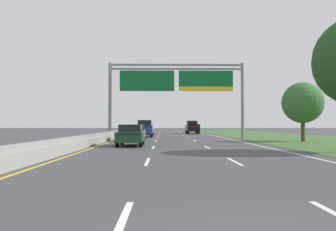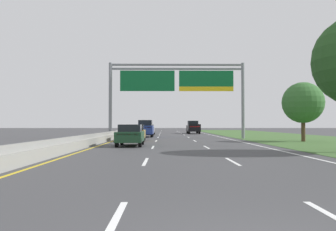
{
  "view_description": "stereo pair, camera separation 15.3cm",
  "coord_description": "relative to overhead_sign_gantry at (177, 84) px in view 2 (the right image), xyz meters",
  "views": [
    {
      "loc": [
        -1.19,
        -3.91,
        1.58
      ],
      "look_at": [
        -0.74,
        26.24,
        2.37
      ],
      "focal_mm": 36.26,
      "sensor_mm": 36.0,
      "label": 1
    },
    {
      "loc": [
        -1.03,
        -3.91,
        1.58
      ],
      "look_at": [
        -0.74,
        26.24,
        2.37
      ],
      "focal_mm": 36.26,
      "sensor_mm": 36.0,
      "label": 2
    }
  ],
  "objects": [
    {
      "name": "car_gold_left_lane_sedan",
      "position": [
        -4.11,
        -5.35,
        -5.2
      ],
      "size": [
        1.95,
        4.45,
        1.57
      ],
      "rotation": [
        0.0,
        0.0,
        1.6
      ],
      "color": "#A38438",
      "rests_on": "ground"
    },
    {
      "name": "roadside_tree_mid",
      "position": [
        11.38,
        -6.38,
        -2.44
      ],
      "size": [
        3.77,
        3.77,
        5.47
      ],
      "color": "#4C3823",
      "rests_on": "ground"
    },
    {
      "name": "lane_striping",
      "position": [
        -0.3,
        1.11,
        -6.01
      ],
      "size": [
        11.96,
        106.0,
        0.01
      ],
      "color": "white",
      "rests_on": "ground"
    },
    {
      "name": "grass_verge_right",
      "position": [
        13.65,
        1.57,
        -6.01
      ],
      "size": [
        14.0,
        110.0,
        0.02
      ],
      "primitive_type": "cube",
      "color": "#3D602D",
      "rests_on": "ground"
    },
    {
      "name": "median_barrier_concrete",
      "position": [
        -6.9,
        1.57,
        -5.66
      ],
      "size": [
        0.6,
        110.0,
        0.85
      ],
      "color": "gray",
      "rests_on": "ground"
    },
    {
      "name": "pickup_truck_black",
      "position": [
        3.51,
        20.29,
        -4.94
      ],
      "size": [
        2.05,
        5.42,
        2.2
      ],
      "rotation": [
        0.0,
        0.0,
        1.58
      ],
      "color": "black",
      "rests_on": "ground"
    },
    {
      "name": "ground_plane",
      "position": [
        -0.3,
        1.57,
        -6.02
      ],
      "size": [
        220.0,
        220.0,
        0.0
      ],
      "primitive_type": "plane",
      "color": "#3D3D3F"
    },
    {
      "name": "car_blue_left_lane_suv",
      "position": [
        -3.75,
        5.46,
        -4.92
      ],
      "size": [
        1.91,
        4.7,
        2.11
      ],
      "rotation": [
        0.0,
        0.0,
        1.57
      ],
      "color": "navy",
      "rests_on": "ground"
    },
    {
      "name": "car_grey_left_lane_sedan",
      "position": [
        -3.84,
        14.43,
        -5.2
      ],
      "size": [
        1.94,
        4.45,
        1.57
      ],
      "rotation": [
        0.0,
        0.0,
        1.54
      ],
      "color": "slate",
      "rests_on": "ground"
    },
    {
      "name": "car_darkgreen_left_lane_sedan",
      "position": [
        -3.85,
        -12.42,
        -5.2
      ],
      "size": [
        1.86,
        4.42,
        1.57
      ],
      "rotation": [
        0.0,
        0.0,
        1.58
      ],
      "color": "#193D23",
      "rests_on": "ground"
    },
    {
      "name": "overhead_sign_gantry",
      "position": [
        0.0,
        0.0,
        0.0
      ],
      "size": [
        15.06,
        0.42,
        8.42
      ],
      "color": "gray",
      "rests_on": "ground"
    }
  ]
}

